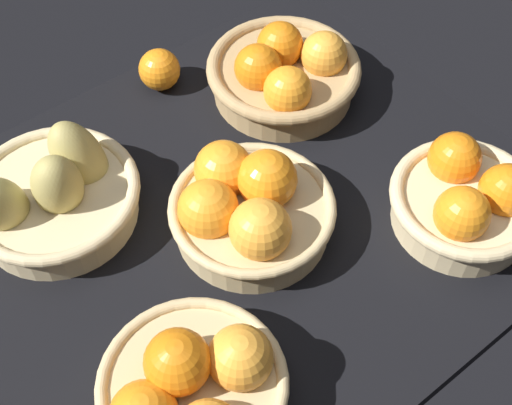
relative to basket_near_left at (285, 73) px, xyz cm
name	(u,v)px	position (x,y,z in cm)	size (l,w,h in cm)	color
market_tray	(244,218)	(20.17, 15.25, -6.13)	(84.00, 72.00, 3.00)	black
basket_near_left	(285,73)	(0.00, 0.00, 0.00)	(25.01, 25.01, 11.30)	tan
basket_near_right_pears	(53,194)	(41.33, -0.93, -0.11)	(25.18, 24.54, 14.30)	#D3BC8C
basket_far_left	(467,200)	(-3.48, 35.60, 0.00)	(21.36, 21.36, 10.97)	#D3BC8C
basket_far_right	(193,391)	(42.46, 34.91, 0.23)	(22.42, 22.42, 12.43)	tan
basket_center	(247,207)	(21.45, 17.82, 0.21)	(23.28, 23.28, 11.91)	tan
loose_orange_front_gap	(159,70)	(14.84, -14.27, -1.19)	(6.87, 6.87, 6.87)	orange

